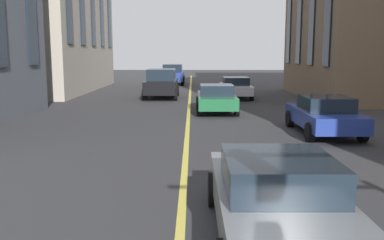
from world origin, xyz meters
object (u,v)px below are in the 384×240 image
(car_white_parked_a, at_px, (235,87))
(car_blue_trailing, at_px, (324,115))
(car_grey_oncoming, at_px, (276,196))
(car_blue_parked_b, at_px, (173,74))
(car_black_far, at_px, (162,83))
(car_green_mid, at_px, (216,98))

(car_white_parked_a, height_order, car_blue_trailing, same)
(car_grey_oncoming, bearing_deg, car_blue_trailing, -21.30)
(car_white_parked_a, xyz_separation_m, car_blue_parked_b, (12.21, 4.63, 0.27))
(car_black_far, relative_size, car_blue_trailing, 1.07)
(car_white_parked_a, height_order, car_grey_oncoming, same)
(car_blue_trailing, relative_size, car_blue_parked_b, 0.94)
(car_grey_oncoming, height_order, car_blue_parked_b, car_blue_parked_b)
(car_green_mid, bearing_deg, car_black_far, 25.26)
(car_blue_parked_b, bearing_deg, car_green_mid, -170.92)
(car_white_parked_a, distance_m, car_blue_trailing, 12.54)
(car_blue_parked_b, bearing_deg, car_white_parked_a, -159.24)
(car_green_mid, distance_m, car_black_far, 7.47)
(car_black_far, bearing_deg, car_blue_parked_b, -0.76)
(car_white_parked_a, bearing_deg, car_blue_trailing, -171.12)
(car_green_mid, distance_m, car_blue_parked_b, 19.15)
(car_white_parked_a, distance_m, car_blue_parked_b, 13.06)
(car_white_parked_a, bearing_deg, car_grey_oncoming, 175.97)
(car_grey_oncoming, xyz_separation_m, car_green_mid, (14.48, 0.11, 0.00))
(car_white_parked_a, xyz_separation_m, car_blue_trailing, (-12.39, -1.94, 0.00))
(car_white_parked_a, relative_size, car_blue_trailing, 1.00)
(car_green_mid, height_order, car_blue_trailing, same)
(car_black_far, height_order, car_blue_trailing, car_black_far)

